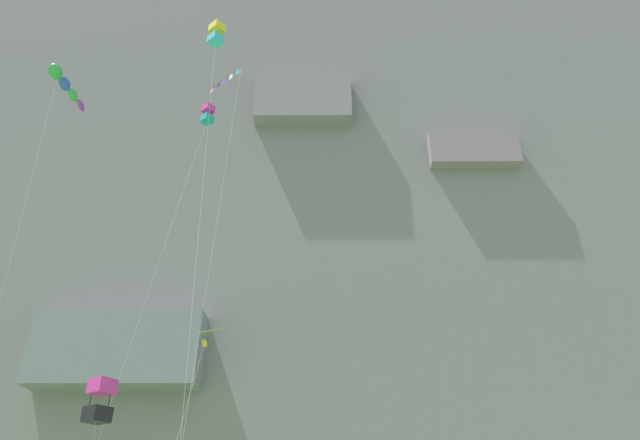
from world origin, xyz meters
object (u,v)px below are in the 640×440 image
at_px(kite_banner_mid_right, 222,112).
at_px(kite_box_far_right, 100,401).
at_px(kite_windsock_upper_mid, 64,83).
at_px(kite_delta_high_left, 199,343).
at_px(kite_box_near_cliff, 207,115).
at_px(kite_box_high_center, 216,35).

bearing_deg(kite_banner_mid_right, kite_box_far_right, -113.15).
xyz_separation_m(kite_windsock_upper_mid, kite_delta_high_left, (13.12, 0.13, -21.34)).
height_order(kite_box_near_cliff, kite_box_far_right, kite_box_near_cliff).
distance_m(kite_box_near_cliff, kite_box_far_right, 27.76).
height_order(kite_windsock_upper_mid, kite_delta_high_left, kite_windsock_upper_mid).
relative_size(kite_box_high_center, kite_banner_mid_right, 0.91).
bearing_deg(kite_banner_mid_right, kite_delta_high_left, 97.89).
bearing_deg(kite_delta_high_left, kite_banner_mid_right, -82.11).
distance_m(kite_box_high_center, kite_banner_mid_right, 7.14).
bearing_deg(kite_box_near_cliff, kite_delta_high_left, -54.51).
distance_m(kite_windsock_upper_mid, kite_delta_high_left, 25.05).
bearing_deg(kite_delta_high_left, kite_box_high_center, -83.29).
xyz_separation_m(kite_windsock_upper_mid, kite_box_far_right, (10.83, -7.79, -26.41)).
xyz_separation_m(kite_box_high_center, kite_box_near_cliff, (-3.12, 11.92, 3.78)).
bearing_deg(kite_windsock_upper_mid, kite_banner_mid_right, -7.64).
distance_m(kite_box_high_center, kite_windsock_upper_mid, 17.37).
xyz_separation_m(kite_box_near_cliff, kite_banner_mid_right, (2.33, -4.82, -3.82)).
bearing_deg(kite_box_near_cliff, kite_banner_mid_right, -64.21).
bearing_deg(kite_box_high_center, kite_delta_high_left, 96.71).
relative_size(kite_windsock_upper_mid, kite_banner_mid_right, 1.05).
bearing_deg(kite_box_near_cliff, kite_windsock_upper_mid, -164.72).
relative_size(kite_windsock_upper_mid, kite_delta_high_left, 2.73).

